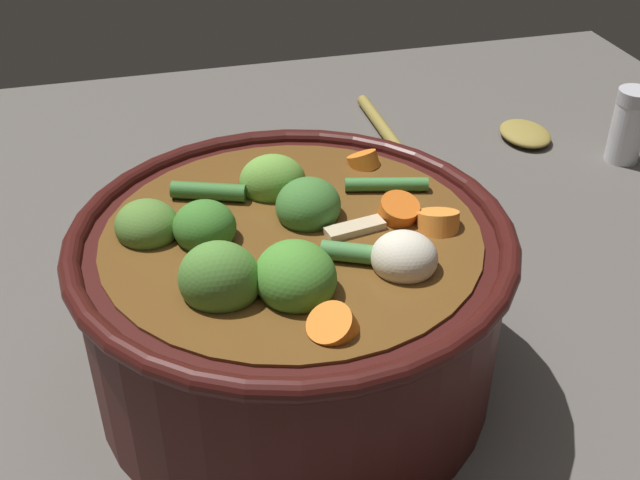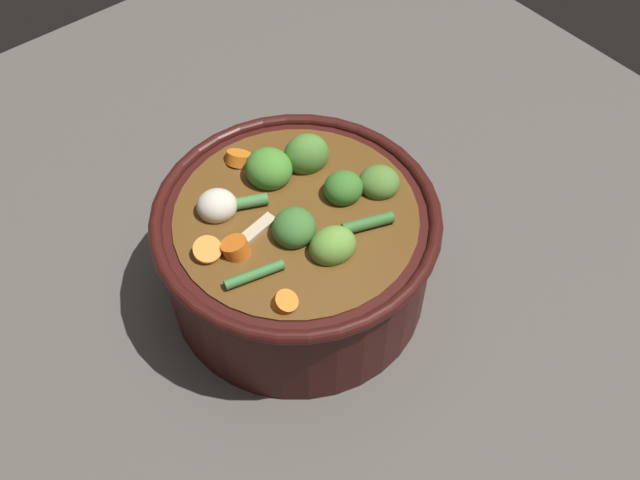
{
  "view_description": "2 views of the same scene",
  "coord_description": "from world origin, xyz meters",
  "views": [
    {
      "loc": [
        0.08,
        0.38,
        0.37
      ],
      "look_at": [
        -0.02,
        -0.01,
        0.1
      ],
      "focal_mm": 44.3,
      "sensor_mm": 36.0,
      "label": 1
    },
    {
      "loc": [
        -0.26,
        -0.35,
        0.63
      ],
      "look_at": [
        0.01,
        -0.02,
        0.09
      ],
      "focal_mm": 41.79,
      "sensor_mm": 36.0,
      "label": 2
    }
  ],
  "objects": [
    {
      "name": "salt_shaker",
      "position": [
        -0.38,
        -0.21,
        0.04
      ],
      "size": [
        0.03,
        0.03,
        0.07
      ],
      "color": "silver",
      "rests_on": "ground_plane"
    },
    {
      "name": "cooking_pot",
      "position": [
        0.0,
        0.0,
        0.06
      ],
      "size": [
        0.27,
        0.27,
        0.14
      ],
      "color": "#38110F",
      "rests_on": "ground_plane"
    },
    {
      "name": "ground_plane",
      "position": [
        0.0,
        0.0,
        0.0
      ],
      "size": [
        1.1,
        1.1,
        0.0
      ],
      "primitive_type": "plane",
      "color": "#514C47"
    },
    {
      "name": "wooden_spoon",
      "position": [
        -0.25,
        -0.28,
        0.01
      ],
      "size": [
        0.17,
        0.24,
        0.01
      ],
      "color": "olive",
      "rests_on": "ground_plane"
    }
  ]
}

